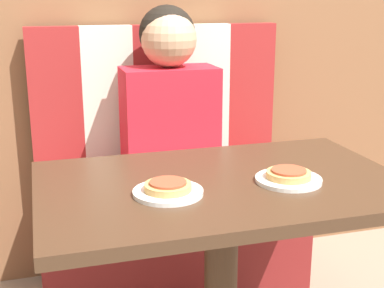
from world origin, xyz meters
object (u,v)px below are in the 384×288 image
at_px(plate_left, 168,192).
at_px(pizza_left, 168,186).
at_px(pizza_right, 289,174).
at_px(plate_right, 288,180).
at_px(person, 169,97).

height_order(plate_left, pizza_left, pizza_left).
bearing_deg(pizza_left, pizza_right, 0.00).
height_order(plate_right, pizza_left, pizza_left).
relative_size(plate_left, plate_right, 1.00).
bearing_deg(person, pizza_left, -104.47).
xyz_separation_m(plate_right, pizza_right, (0.00, 0.00, 0.02)).
relative_size(person, pizza_right, 5.65).
bearing_deg(plate_left, person, 75.53).
xyz_separation_m(plate_left, pizza_right, (0.35, 0.00, 0.02)).
distance_m(person, pizza_right, 0.71).
bearing_deg(plate_right, plate_left, 180.00).
distance_m(person, pizza_left, 0.71).
bearing_deg(pizza_left, plate_left, 0.00).
relative_size(plate_right, pizza_right, 1.48).
relative_size(plate_right, pizza_left, 1.48).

